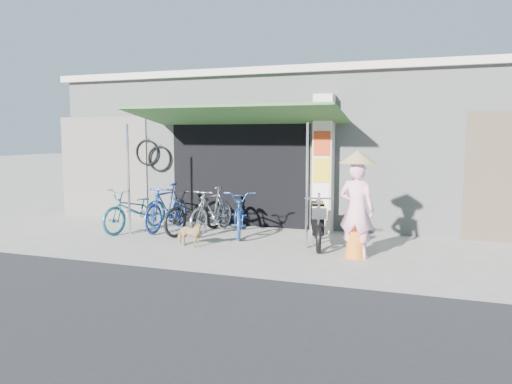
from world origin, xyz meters
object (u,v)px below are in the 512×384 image
(bike_blue, at_px, (167,207))
(bike_black, at_px, (196,210))
(bike_teal, at_px, (136,210))
(moped, at_px, (318,222))
(street_dog, at_px, (189,234))
(nun, at_px, (357,205))
(bike_navy, at_px, (240,212))
(bike_silver, at_px, (212,210))

(bike_blue, relative_size, bike_black, 0.91)
(bike_teal, height_order, moped, moped)
(bike_black, bearing_deg, street_dog, -53.68)
(bike_teal, distance_m, bike_black, 1.37)
(bike_black, height_order, nun, nun)
(bike_teal, relative_size, bike_blue, 1.07)
(bike_navy, relative_size, nun, 1.00)
(bike_silver, relative_size, nun, 0.90)
(street_dog, xyz_separation_m, moped, (2.27, 0.97, 0.22))
(street_dog, distance_m, moped, 2.48)
(street_dog, height_order, nun, nun)
(bike_silver, height_order, moped, same)
(bike_black, bearing_deg, nun, -0.92)
(nun, bearing_deg, moped, -30.87)
(bike_black, height_order, bike_silver, bike_silver)
(bike_black, distance_m, nun, 3.78)
(bike_blue, distance_m, bike_navy, 1.73)
(bike_teal, xyz_separation_m, bike_blue, (0.59, 0.31, 0.03))
(bike_navy, relative_size, street_dog, 3.22)
(bike_teal, xyz_separation_m, moped, (4.11, -0.05, -0.02))
(bike_blue, distance_m, bike_black, 0.75)
(bike_teal, height_order, street_dog, bike_teal)
(bike_black, height_order, bike_navy, bike_black)
(bike_teal, xyz_separation_m, bike_navy, (2.32, 0.43, 0.00))
(street_dog, bearing_deg, bike_teal, 63.91)
(bike_silver, height_order, street_dog, bike_silver)
(bike_silver, bearing_deg, bike_navy, 14.32)
(nun, bearing_deg, bike_blue, -4.44)
(nun, bearing_deg, bike_silver, -9.38)
(bike_teal, xyz_separation_m, nun, (4.96, -0.76, 0.43))
(bike_teal, height_order, bike_black, bike_black)
(bike_black, distance_m, bike_navy, 0.99)
(bike_silver, bearing_deg, bike_black, -160.34)
(bike_blue, xyz_separation_m, moped, (3.52, -0.36, -0.06))
(bike_black, height_order, moped, moped)
(bike_teal, bearing_deg, bike_blue, 40.93)
(bike_black, relative_size, moped, 1.08)
(bike_silver, relative_size, street_dog, 2.90)
(bike_silver, distance_m, bike_navy, 0.63)
(bike_navy, height_order, nun, nun)
(moped, relative_size, nun, 0.95)
(nun, bearing_deg, street_dog, 14.05)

